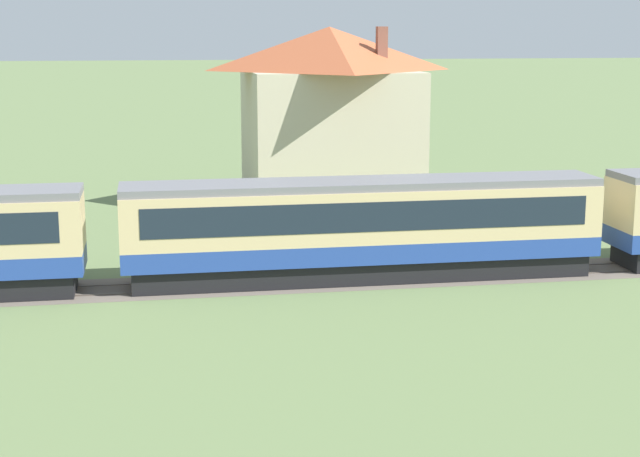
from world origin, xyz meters
TOP-DOWN VIEW (x-y plane):
  - passenger_train at (-17.22, 1.33)m, footprint 102.53×2.91m
  - railway_track at (-7.44, 1.33)m, footprint 153.15×3.60m
  - station_house_terracotta_roof at (-15.83, 18.00)m, footprint 9.89×9.98m

SIDE VIEW (x-z plane):
  - railway_track at x=-7.44m, z-range -0.01..0.03m
  - passenger_train at x=-17.22m, z-range 0.22..4.32m
  - station_house_terracotta_roof at x=-15.83m, z-range 0.15..10.34m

